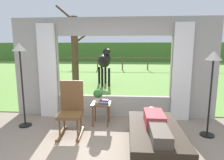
{
  "coord_description": "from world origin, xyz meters",
  "views": [
    {
      "loc": [
        0.34,
        -2.68,
        1.81
      ],
      "look_at": [
        0.0,
        1.8,
        1.05
      ],
      "focal_mm": 31.02,
      "sensor_mm": 36.0,
      "label": 1
    }
  ],
  "objects_px": {
    "side_table": "(101,107)",
    "potted_plant": "(98,95)",
    "floor_lamp_right": "(213,68)",
    "horse": "(104,61)",
    "reclining_person": "(156,123)",
    "book_stack": "(105,102)",
    "recliner_sofa": "(155,138)",
    "rocking_chair": "(71,108)",
    "floor_lamp_left": "(20,60)",
    "pasture_tree": "(74,49)"
  },
  "relations": [
    {
      "from": "potted_plant",
      "to": "horse",
      "type": "xyz_separation_m",
      "value": [
        -0.39,
        4.63,
        0.45
      ]
    },
    {
      "from": "potted_plant",
      "to": "floor_lamp_right",
      "type": "distance_m",
      "value": 2.51
    },
    {
      "from": "side_table",
      "to": "potted_plant",
      "type": "bearing_deg",
      "value": 143.13
    },
    {
      "from": "reclining_person",
      "to": "horse",
      "type": "relative_size",
      "value": 0.79
    },
    {
      "from": "reclining_person",
      "to": "book_stack",
      "type": "distance_m",
      "value": 1.48
    },
    {
      "from": "rocking_chair",
      "to": "floor_lamp_right",
      "type": "height_order",
      "value": "floor_lamp_right"
    },
    {
      "from": "recliner_sofa",
      "to": "book_stack",
      "type": "height_order",
      "value": "book_stack"
    },
    {
      "from": "rocking_chair",
      "to": "side_table",
      "type": "xyz_separation_m",
      "value": [
        0.56,
        0.52,
        -0.12
      ]
    },
    {
      "from": "recliner_sofa",
      "to": "book_stack",
      "type": "distance_m",
      "value": 1.49
    },
    {
      "from": "floor_lamp_left",
      "to": "reclining_person",
      "type": "bearing_deg",
      "value": -17.38
    },
    {
      "from": "horse",
      "to": "book_stack",
      "type": "bearing_deg",
      "value": 78.95
    },
    {
      "from": "floor_lamp_left",
      "to": "pasture_tree",
      "type": "distance_m",
      "value": 4.95
    },
    {
      "from": "pasture_tree",
      "to": "reclining_person",
      "type": "bearing_deg",
      "value": -62.91
    },
    {
      "from": "rocking_chair",
      "to": "floor_lamp_left",
      "type": "height_order",
      "value": "floor_lamp_left"
    },
    {
      "from": "recliner_sofa",
      "to": "reclining_person",
      "type": "relative_size",
      "value": 1.19
    },
    {
      "from": "pasture_tree",
      "to": "book_stack",
      "type": "bearing_deg",
      "value": -67.5
    },
    {
      "from": "floor_lamp_right",
      "to": "rocking_chair",
      "type": "bearing_deg",
      "value": -178.25
    },
    {
      "from": "rocking_chair",
      "to": "floor_lamp_right",
      "type": "distance_m",
      "value": 2.97
    },
    {
      "from": "side_table",
      "to": "book_stack",
      "type": "bearing_deg",
      "value": -32.07
    },
    {
      "from": "rocking_chair",
      "to": "pasture_tree",
      "type": "distance_m",
      "value": 5.52
    },
    {
      "from": "horse",
      "to": "recliner_sofa",
      "type": "bearing_deg",
      "value": 87.47
    },
    {
      "from": "reclining_person",
      "to": "book_stack",
      "type": "relative_size",
      "value": 6.99
    },
    {
      "from": "recliner_sofa",
      "to": "rocking_chair",
      "type": "bearing_deg",
      "value": 161.33
    },
    {
      "from": "reclining_person",
      "to": "potted_plant",
      "type": "relative_size",
      "value": 4.47
    },
    {
      "from": "reclining_person",
      "to": "floor_lamp_right",
      "type": "distance_m",
      "value": 1.62
    },
    {
      "from": "floor_lamp_right",
      "to": "book_stack",
      "type": "bearing_deg",
      "value": 170.1
    },
    {
      "from": "potted_plant",
      "to": "floor_lamp_left",
      "type": "xyz_separation_m",
      "value": [
        -1.68,
        -0.3,
        0.84
      ]
    },
    {
      "from": "floor_lamp_right",
      "to": "horse",
      "type": "relative_size",
      "value": 0.96
    },
    {
      "from": "pasture_tree",
      "to": "potted_plant",
      "type": "bearing_deg",
      "value": -68.79
    },
    {
      "from": "reclining_person",
      "to": "rocking_chair",
      "type": "bearing_deg",
      "value": 159.8
    },
    {
      "from": "rocking_chair",
      "to": "book_stack",
      "type": "height_order",
      "value": "rocking_chair"
    },
    {
      "from": "pasture_tree",
      "to": "side_table",
      "type": "bearing_deg",
      "value": -68.19
    },
    {
      "from": "recliner_sofa",
      "to": "horse",
      "type": "relative_size",
      "value": 0.94
    },
    {
      "from": "reclining_person",
      "to": "side_table",
      "type": "distance_m",
      "value": 1.59
    },
    {
      "from": "side_table",
      "to": "recliner_sofa",
      "type": "bearing_deg",
      "value": -44.51
    },
    {
      "from": "reclining_person",
      "to": "book_stack",
      "type": "xyz_separation_m",
      "value": [
        -1.01,
        1.08,
        0.05
      ]
    },
    {
      "from": "potted_plant",
      "to": "book_stack",
      "type": "bearing_deg",
      "value": -34.4
    },
    {
      "from": "side_table",
      "to": "floor_lamp_right",
      "type": "distance_m",
      "value": 2.51
    },
    {
      "from": "recliner_sofa",
      "to": "rocking_chair",
      "type": "distance_m",
      "value": 1.79
    },
    {
      "from": "recliner_sofa",
      "to": "horse",
      "type": "xyz_separation_m",
      "value": [
        -1.57,
        5.78,
        0.94
      ]
    },
    {
      "from": "potted_plant",
      "to": "pasture_tree",
      "type": "relative_size",
      "value": 0.09
    },
    {
      "from": "recliner_sofa",
      "to": "side_table",
      "type": "bearing_deg",
      "value": 135.43
    },
    {
      "from": "potted_plant",
      "to": "rocking_chair",
      "type": "bearing_deg",
      "value": -129.58
    },
    {
      "from": "floor_lamp_right",
      "to": "horse",
      "type": "xyz_separation_m",
      "value": [
        -2.74,
        5.13,
        -0.25
      ]
    },
    {
      "from": "reclining_person",
      "to": "potted_plant",
      "type": "height_order",
      "value": "potted_plant"
    },
    {
      "from": "rocking_chair",
      "to": "book_stack",
      "type": "relative_size",
      "value": 5.48
    },
    {
      "from": "potted_plant",
      "to": "horse",
      "type": "bearing_deg",
      "value": 94.82
    },
    {
      "from": "floor_lamp_left",
      "to": "horse",
      "type": "height_order",
      "value": "floor_lamp_left"
    },
    {
      "from": "horse",
      "to": "pasture_tree",
      "type": "xyz_separation_m",
      "value": [
        -1.41,
        0.01,
        0.58
      ]
    },
    {
      "from": "recliner_sofa",
      "to": "reclining_person",
      "type": "xyz_separation_m",
      "value": [
        -0.0,
        -0.05,
        0.3
      ]
    }
  ]
}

